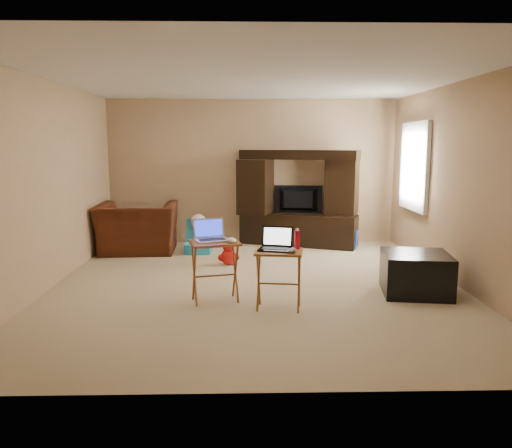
{
  "coord_description": "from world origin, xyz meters",
  "views": [
    {
      "loc": [
        -0.14,
        -6.04,
        1.75
      ],
      "look_at": [
        0.0,
        -0.2,
        0.8
      ],
      "focal_mm": 35.0,
      "sensor_mm": 36.0,
      "label": 1
    }
  ],
  "objects_px": {
    "television": "(298,200)",
    "tray_table_right": "(279,280)",
    "ottoman": "(416,273)",
    "laptop_right": "(275,239)",
    "mouse_left": "(232,240)",
    "recliner": "(138,228)",
    "water_bottle": "(297,240)",
    "plush_toy": "(229,253)",
    "laptop_left": "(212,230)",
    "mouse_right": "(292,250)",
    "entertainment_center": "(299,198)",
    "child_rocker": "(198,236)",
    "push_toy": "(341,235)",
    "tray_table_left": "(215,272)"
  },
  "relations": [
    {
      "from": "entertainment_center",
      "to": "push_toy",
      "type": "bearing_deg",
      "value": 3.37
    },
    {
      "from": "tray_table_right",
      "to": "laptop_right",
      "type": "distance_m",
      "value": 0.44
    },
    {
      "from": "child_rocker",
      "to": "laptop_right",
      "type": "relative_size",
      "value": 1.63
    },
    {
      "from": "child_rocker",
      "to": "mouse_right",
      "type": "bearing_deg",
      "value": -65.81
    },
    {
      "from": "tray_table_right",
      "to": "mouse_left",
      "type": "xyz_separation_m",
      "value": [
        -0.5,
        0.2,
        0.39
      ]
    },
    {
      "from": "plush_toy",
      "to": "tray_table_right",
      "type": "xyz_separation_m",
      "value": [
        0.59,
        -1.99,
        0.14
      ]
    },
    {
      "from": "tray_table_right",
      "to": "laptop_left",
      "type": "bearing_deg",
      "value": 165.57
    },
    {
      "from": "child_rocker",
      "to": "water_bottle",
      "type": "distance_m",
      "value": 3.05
    },
    {
      "from": "recliner",
      "to": "laptop_right",
      "type": "distance_m",
      "value": 3.52
    },
    {
      "from": "plush_toy",
      "to": "laptop_right",
      "type": "relative_size",
      "value": 1.07
    },
    {
      "from": "laptop_right",
      "to": "tray_table_right",
      "type": "bearing_deg",
      "value": -12.31
    },
    {
      "from": "mouse_left",
      "to": "plush_toy",
      "type": "bearing_deg",
      "value": 93.0
    },
    {
      "from": "recliner",
      "to": "child_rocker",
      "type": "height_order",
      "value": "recliner"
    },
    {
      "from": "tray_table_right",
      "to": "push_toy",
      "type": "bearing_deg",
      "value": 76.63
    },
    {
      "from": "child_rocker",
      "to": "water_bottle",
      "type": "height_order",
      "value": "water_bottle"
    },
    {
      "from": "entertainment_center",
      "to": "ottoman",
      "type": "bearing_deg",
      "value": -48.58
    },
    {
      "from": "ottoman",
      "to": "laptop_right",
      "type": "xyz_separation_m",
      "value": [
        -1.69,
        -0.5,
        0.52
      ]
    },
    {
      "from": "entertainment_center",
      "to": "tray_table_right",
      "type": "distance_m",
      "value": 3.49
    },
    {
      "from": "tray_table_right",
      "to": "water_bottle",
      "type": "relative_size",
      "value": 3.25
    },
    {
      "from": "laptop_right",
      "to": "child_rocker",
      "type": "bearing_deg",
      "value": 125.26
    },
    {
      "from": "plush_toy",
      "to": "laptop_left",
      "type": "bearing_deg",
      "value": -94.31
    },
    {
      "from": "water_bottle",
      "to": "television",
      "type": "bearing_deg",
      "value": 83.67
    },
    {
      "from": "entertainment_center",
      "to": "plush_toy",
      "type": "height_order",
      "value": "entertainment_center"
    },
    {
      "from": "plush_toy",
      "to": "tray_table_left",
      "type": "distance_m",
      "value": 1.72
    },
    {
      "from": "mouse_left",
      "to": "water_bottle",
      "type": "height_order",
      "value": "water_bottle"
    },
    {
      "from": "tray_table_left",
      "to": "laptop_right",
      "type": "height_order",
      "value": "laptop_right"
    },
    {
      "from": "mouse_right",
      "to": "entertainment_center",
      "type": "bearing_deg",
      "value": 82.8
    },
    {
      "from": "plush_toy",
      "to": "push_toy",
      "type": "xyz_separation_m",
      "value": [
        1.87,
        1.19,
        0.04
      ]
    },
    {
      "from": "child_rocker",
      "to": "ottoman",
      "type": "relative_size",
      "value": 0.73
    },
    {
      "from": "ottoman",
      "to": "mouse_left",
      "type": "height_order",
      "value": "mouse_left"
    },
    {
      "from": "recliner",
      "to": "television",
      "type": "bearing_deg",
      "value": -169.69
    },
    {
      "from": "push_toy",
      "to": "mouse_left",
      "type": "bearing_deg",
      "value": -102.08
    },
    {
      "from": "laptop_left",
      "to": "mouse_right",
      "type": "height_order",
      "value": "laptop_left"
    },
    {
      "from": "ottoman",
      "to": "push_toy",
      "type": "bearing_deg",
      "value": 97.85
    },
    {
      "from": "child_rocker",
      "to": "plush_toy",
      "type": "distance_m",
      "value": 0.97
    },
    {
      "from": "plush_toy",
      "to": "water_bottle",
      "type": "relative_size",
      "value": 1.81
    },
    {
      "from": "child_rocker",
      "to": "mouse_right",
      "type": "height_order",
      "value": "mouse_right"
    },
    {
      "from": "ottoman",
      "to": "mouse_left",
      "type": "bearing_deg",
      "value": -171.7
    },
    {
      "from": "television",
      "to": "recliner",
      "type": "relative_size",
      "value": 0.68
    },
    {
      "from": "plush_toy",
      "to": "tray_table_left",
      "type": "xyz_separation_m",
      "value": [
        -0.1,
        -1.71,
        0.16
      ]
    },
    {
      "from": "child_rocker",
      "to": "laptop_left",
      "type": "bearing_deg",
      "value": -79.93
    },
    {
      "from": "television",
      "to": "tray_table_right",
      "type": "bearing_deg",
      "value": 89.0
    },
    {
      "from": "child_rocker",
      "to": "recliner",
      "type": "bearing_deg",
      "value": 177.55
    },
    {
      "from": "recliner",
      "to": "laptop_left",
      "type": "distance_m",
      "value": 2.92
    },
    {
      "from": "television",
      "to": "tray_table_right",
      "type": "xyz_separation_m",
      "value": [
        -0.58,
        -3.47,
        -0.47
      ]
    },
    {
      "from": "water_bottle",
      "to": "tray_table_right",
      "type": "bearing_deg",
      "value": -158.2
    },
    {
      "from": "entertainment_center",
      "to": "television",
      "type": "height_order",
      "value": "entertainment_center"
    },
    {
      "from": "child_rocker",
      "to": "push_toy",
      "type": "height_order",
      "value": "child_rocker"
    },
    {
      "from": "television",
      "to": "mouse_left",
      "type": "height_order",
      "value": "television"
    },
    {
      "from": "water_bottle",
      "to": "mouse_left",
      "type": "bearing_deg",
      "value": 169.9
    }
  ]
}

